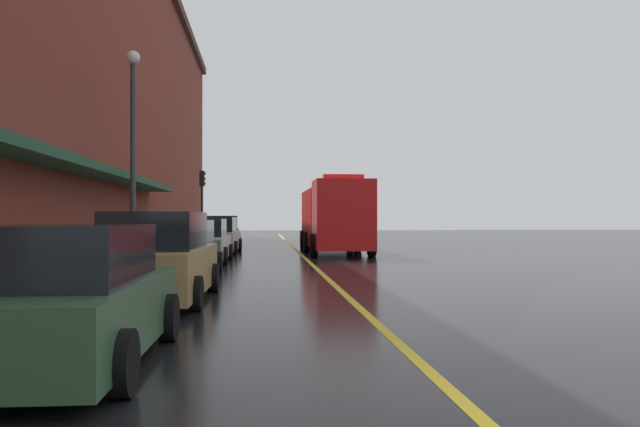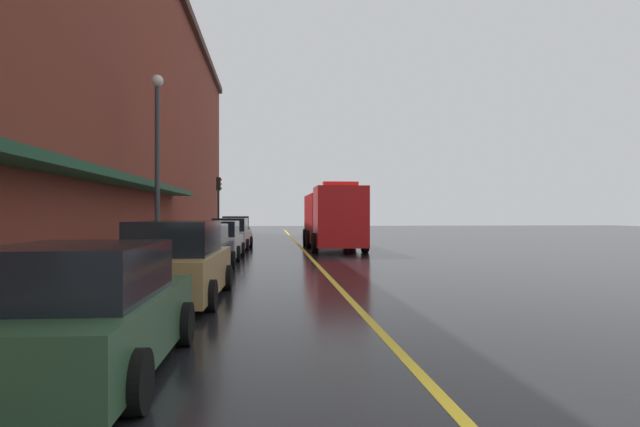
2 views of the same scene
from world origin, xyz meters
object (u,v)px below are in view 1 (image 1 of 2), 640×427
Objects in this scene: street_lamp_left at (133,134)px; parked_car_1 at (159,260)px; traffic_light_near at (202,193)px; parked_car_2 at (183,250)px; parked_car_4 at (217,236)px; fire_truck at (334,218)px; parking_meter_2 at (194,229)px; parked_car_0 at (62,300)px; parking_meter_1 at (189,230)px; parked_car_5 at (222,233)px; parking_meter_0 at (37,256)px; parked_car_3 at (202,242)px.

parked_car_1 is at bearing -75.40° from street_lamp_left.
parked_car_1 is 25.09m from traffic_light_near.
parked_car_4 is (0.13, 11.94, 0.04)m from parked_car_2.
traffic_light_near is (-1.42, 24.95, 2.32)m from parked_car_1.
fire_truck is 2.17× the size of traffic_light_near.
parked_car_4 is 4.15m from parking_meter_2.
parked_car_4 is at bearing 77.55° from street_lamp_left.
parked_car_4 is (0.14, 22.88, 0.05)m from parked_car_0.
parked_car_2 is at bearing -178.42° from parked_car_4.
street_lamp_left is at bearing -93.24° from parking_meter_1.
parked_car_5 is at bearing 2.84° from parked_car_4.
street_lamp_left is 1.61× the size of traffic_light_near.
parked_car_2 is 7.99m from parking_meter_0.
parking_meter_1 is (-7.04, 1.17, -0.63)m from fire_truck.
parked_car_3 is 3.18× the size of parking_meter_1.
parking_meter_2 is at bearing 87.39° from street_lamp_left.
street_lamp_left is at bearing -92.61° from parking_meter_2.
parked_car_0 is 28.28m from parked_car_5.
fire_truck is 12.44m from street_lamp_left.
street_lamp_left is at bearing 169.74° from parked_car_4.
parking_meter_0 is 27.56m from traffic_light_near.
parking_meter_2 is (-1.48, 21.15, 0.23)m from parked_car_1.
street_lamp_left reaches higher than fire_truck.
traffic_light_near reaches higher than parked_car_3.
parking_meter_0 is at bearing -90.13° from traffic_light_near.
parking_meter_2 is (-1.35, 10.07, 0.29)m from parked_car_3.
parked_car_0 is 0.47× the size of fire_truck.
parked_car_4 is at bearing -42.57° from parking_meter_1.
parking_meter_1 is (-1.31, 24.21, 0.31)m from parked_car_0.
street_lamp_left is at bearing -92.24° from traffic_light_near.
parked_car_2 is (-0.16, 5.33, -0.08)m from parked_car_1.
street_lamp_left is at bearing 149.19° from parked_car_3.
parked_car_4 reaches higher than parking_meter_2.
parked_car_3 is (-0.14, 11.08, -0.07)m from parked_car_1.
parking_meter_1 is at bearing -99.60° from fire_truck.
parking_meter_1 is at bearing 49.62° from parked_car_4.
parked_car_4 is 5.40m from parked_car_5.
parked_car_0 is at bearing -178.16° from parked_car_4.
parked_car_2 is at bearing -178.80° from parked_car_3.
parked_car_0 is 24.25m from parking_meter_1.
parking_meter_0 is (-1.31, 3.07, 0.31)m from parked_car_0.
parked_car_0 is 22.88m from parked_car_4.
parked_car_5 is at bearing 1.21° from parked_car_2.
parking_meter_1 is (-1.32, 13.27, 0.30)m from parked_car_2.
parked_car_3 reaches higher than parking_meter_0.
parked_car_5 is at bearing 1.98° from parked_car_1.
parking_meter_2 is at bearing 9.05° from parked_car_3.
parking_meter_1 is at bearing 7.12° from parked_car_2.
traffic_light_near reaches higher than parked_car_2.
fire_truck is at bearing -86.17° from parked_car_4.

